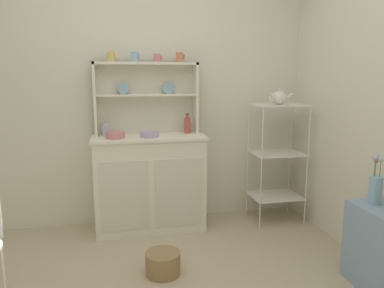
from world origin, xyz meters
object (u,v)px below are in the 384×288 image
at_px(hutch_cabinet, 150,182).
at_px(jam_bottle, 187,125).
at_px(porcelain_teapot, 279,98).
at_px(flower_vase, 375,188).
at_px(side_shelf_blue, 383,250).
at_px(utensil_jar, 106,130).
at_px(bakers_rack, 277,151).
at_px(hutch_shelf_unit, 146,92).
at_px(bowl_mixing_large, 115,135).
at_px(cup_gold_0, 111,57).
at_px(floor_basket, 163,263).

xyz_separation_m(hutch_cabinet, jam_bottle, (0.38, 0.09, 0.51)).
relative_size(porcelain_teapot, flower_vase, 0.66).
bearing_deg(side_shelf_blue, utensil_jar, 141.30).
xyz_separation_m(bakers_rack, side_shelf_blue, (0.17, -1.28, -0.42)).
bearing_deg(hutch_shelf_unit, utensil_jar, -167.37).
bearing_deg(hutch_shelf_unit, bowl_mixing_large, -141.52).
bearing_deg(porcelain_teapot, side_shelf_blue, -82.30).
height_order(side_shelf_blue, flower_vase, flower_vase).
bearing_deg(flower_vase, utensil_jar, 143.73).
bearing_deg(cup_gold_0, jam_bottle, -3.00).
relative_size(jam_bottle, porcelain_teapot, 0.85).
distance_m(floor_basket, cup_gold_0, 1.82).
relative_size(bakers_rack, utensil_jar, 5.22).
bearing_deg(cup_gold_0, hutch_shelf_unit, 7.46).
bearing_deg(porcelain_teapot, jam_bottle, 169.83).
height_order(floor_basket, flower_vase, flower_vase).
distance_m(hutch_cabinet, floor_basket, 0.92).
height_order(hutch_cabinet, utensil_jar, utensil_jar).
bearing_deg(cup_gold_0, hutch_cabinet, -21.51).
bearing_deg(bowl_mixing_large, porcelain_teapot, 0.22).
distance_m(jam_bottle, porcelain_teapot, 0.91).
bearing_deg(utensil_jar, bowl_mixing_large, -62.43).
xyz_separation_m(hutch_shelf_unit, floor_basket, (0.01, -1.01, -1.19)).
relative_size(hutch_cabinet, bakers_rack, 0.88).
height_order(bakers_rack, floor_basket, bakers_rack).
bearing_deg(jam_bottle, porcelain_teapot, -10.17).
xyz_separation_m(bowl_mixing_large, utensil_jar, (-0.08, 0.15, 0.03)).
height_order(side_shelf_blue, utensil_jar, utensil_jar).
bearing_deg(floor_basket, utensil_jar, 112.50).
height_order(bowl_mixing_large, utensil_jar, utensil_jar).
bearing_deg(porcelain_teapot, utensil_jar, 174.82).
height_order(hutch_shelf_unit, bakers_rack, hutch_shelf_unit).
bearing_deg(flower_vase, porcelain_teapot, 98.47).
relative_size(side_shelf_blue, porcelain_teapot, 2.56).
xyz_separation_m(floor_basket, flower_vase, (1.40, -0.38, 0.59)).
bearing_deg(jam_bottle, floor_basket, -111.69).
bearing_deg(floor_basket, jam_bottle, 68.31).
relative_size(bakers_rack, side_shelf_blue, 2.04).
height_order(floor_basket, utensil_jar, utensil_jar).
distance_m(jam_bottle, utensil_jar, 0.75).
xyz_separation_m(hutch_cabinet, side_shelf_blue, (1.41, -1.35, -0.17)).
height_order(hutch_cabinet, bakers_rack, bakers_rack).
height_order(hutch_cabinet, flower_vase, flower_vase).
height_order(hutch_shelf_unit, bowl_mixing_large, hutch_shelf_unit).
bearing_deg(floor_basket, porcelain_teapot, 32.37).
bearing_deg(bowl_mixing_large, side_shelf_blue, -36.84).
height_order(side_shelf_blue, cup_gold_0, cup_gold_0).
xyz_separation_m(cup_gold_0, utensil_jar, (-0.07, -0.04, -0.65)).
xyz_separation_m(side_shelf_blue, flower_vase, (-0.00, 0.12, 0.39)).
bearing_deg(bakers_rack, cup_gold_0, 173.00).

